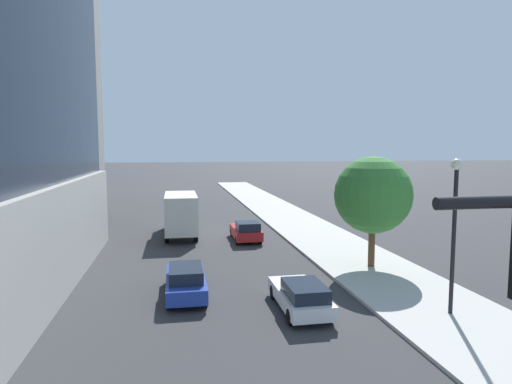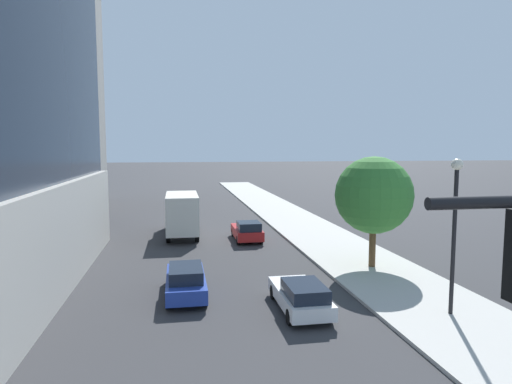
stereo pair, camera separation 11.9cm
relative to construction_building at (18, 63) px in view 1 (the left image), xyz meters
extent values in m
cube|color=#B2AFA8|center=(26.71, -30.65, -15.54)|extent=(5.39, 120.00, 0.15)
cube|color=gray|center=(-0.02, 0.03, -1.38)|extent=(15.08, 13.37, 28.48)
cube|color=gold|center=(4.50, -3.99, 2.61)|extent=(0.90, 0.90, 36.46)
cylinder|color=black|center=(26.82, -37.03, -12.64)|extent=(0.16, 0.16, 5.66)
sphere|color=silver|center=(26.82, -37.03, -9.62)|extent=(0.44, 0.44, 0.44)
cylinder|color=brown|center=(26.78, -29.98, -14.29)|extent=(0.36, 0.36, 2.36)
sphere|color=#387F33|center=(26.78, -29.98, -11.54)|extent=(4.18, 4.18, 4.18)
cube|color=#233D9E|center=(16.65, -32.59, -15.03)|extent=(1.71, 4.52, 0.62)
cube|color=#19212D|center=(16.65, -33.04, -14.45)|extent=(1.43, 2.34, 0.54)
cylinder|color=black|center=(15.90, -31.06, -15.29)|extent=(0.22, 0.65, 0.65)
cylinder|color=black|center=(17.40, -31.06, -15.29)|extent=(0.22, 0.65, 0.65)
cylinder|color=black|center=(15.90, -34.13, -15.29)|extent=(0.22, 0.65, 0.65)
cylinder|color=black|center=(17.40, -34.13, -15.29)|extent=(0.22, 0.65, 0.65)
cube|color=silver|center=(21.20, -35.22, -15.08)|extent=(1.72, 4.29, 0.56)
cube|color=#19212D|center=(21.20, -35.98, -14.55)|extent=(1.45, 2.20, 0.51)
cylinder|color=black|center=(20.44, -33.77, -15.31)|extent=(0.22, 0.62, 0.62)
cylinder|color=black|center=(21.96, -33.77, -15.31)|extent=(0.22, 0.62, 0.62)
cylinder|color=black|center=(20.44, -36.68, -15.31)|extent=(0.22, 0.62, 0.62)
cylinder|color=black|center=(21.96, -36.68, -15.31)|extent=(0.22, 0.62, 0.62)
cube|color=red|center=(21.20, -21.26, -15.04)|extent=(1.82, 4.10, 0.65)
cube|color=#19212D|center=(21.20, -22.26, -14.43)|extent=(1.52, 1.78, 0.57)
cylinder|color=black|center=(20.40, -19.86, -15.32)|extent=(0.22, 0.61, 0.61)
cylinder|color=black|center=(22.00, -19.86, -15.32)|extent=(0.22, 0.61, 0.61)
cylinder|color=black|center=(20.40, -22.65, -15.32)|extent=(0.22, 0.61, 0.61)
cylinder|color=black|center=(22.00, -22.65, -15.32)|extent=(0.22, 0.61, 0.61)
cube|color=silver|center=(16.65, -15.96, -14.02)|extent=(2.26, 2.13, 2.04)
cube|color=silver|center=(16.65, -19.85, -13.70)|extent=(2.26, 5.34, 2.67)
cylinder|color=black|center=(15.66, -15.96, -15.14)|extent=(0.30, 0.96, 0.96)
cylinder|color=black|center=(17.65, -15.96, -15.14)|extent=(0.30, 0.96, 0.96)
cylinder|color=black|center=(15.66, -21.18, -15.14)|extent=(0.30, 0.96, 0.96)
cylinder|color=black|center=(17.65, -21.18, -15.14)|extent=(0.30, 0.96, 0.96)
camera|label=1|loc=(16.26, -52.19, -8.98)|focal=31.06mm
camera|label=2|loc=(16.37, -52.21, -8.98)|focal=31.06mm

